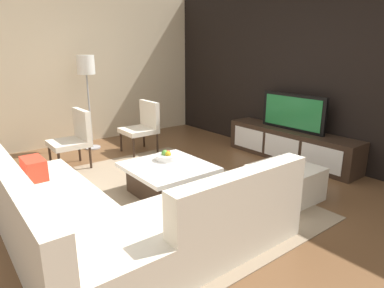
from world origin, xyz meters
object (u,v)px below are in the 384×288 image
object	(u,v)px
television	(293,112)
ottoman	(285,182)
sectional_couch	(113,217)
floor_lamp	(86,72)
coffee_table	(168,179)
media_console	(290,145)
fruit_bowl	(167,156)
accent_chair_near	(75,136)
accent_chair_far	(143,124)

from	to	relation	value
television	ottoman	size ratio (longest dim) A/B	1.61
television	sectional_couch	distance (m)	3.39
sectional_couch	floor_lamp	bearing A→B (deg)	161.50
coffee_table	media_console	bearing A→B (deg)	87.51
floor_lamp	ottoman	distance (m)	3.79
coffee_table	fruit_bowl	size ratio (longest dim) A/B	3.51
accent_chair_near	fruit_bowl	distance (m)	1.66
sectional_couch	fruit_bowl	distance (m)	1.38
media_console	sectional_couch	world-z (taller)	sectional_couch
accent_chair_near	fruit_bowl	size ratio (longest dim) A/B	3.11
media_console	coffee_table	bearing A→B (deg)	-92.49
sectional_couch	accent_chair_far	size ratio (longest dim) A/B	2.90
floor_lamp	accent_chair_far	size ratio (longest dim) A/B	1.88
accent_chair_far	accent_chair_near	bearing A→B (deg)	-84.90
media_console	floor_lamp	xyz separation A→B (m)	(-2.61, -2.26, 1.11)
media_console	television	bearing A→B (deg)	90.00
television	accent_chair_far	distance (m)	2.50
floor_lamp	television	bearing A→B (deg)	40.94
television	floor_lamp	xyz separation A→B (m)	(-2.61, -2.26, 0.58)
accent_chair_far	media_console	bearing A→B (deg)	41.77
ottoman	fruit_bowl	distance (m)	1.49
accent_chair_near	floor_lamp	xyz separation A→B (m)	(-0.80, 0.56, 0.88)
media_console	accent_chair_near	bearing A→B (deg)	-122.65
ottoman	fruit_bowl	size ratio (longest dim) A/B	2.50
fruit_bowl	accent_chair_far	world-z (taller)	accent_chair_far
media_console	sectional_couch	xyz separation A→B (m)	(0.52, -3.31, 0.02)
floor_lamp	accent_chair_far	xyz separation A→B (m)	(0.72, 0.66, -0.88)
media_console	sectional_couch	size ratio (longest dim) A/B	0.89
ottoman	accent_chair_far	size ratio (longest dim) A/B	0.80
floor_lamp	accent_chair_far	bearing A→B (deg)	42.51
media_console	fruit_bowl	size ratio (longest dim) A/B	8.01
television	ottoman	xyz separation A→B (m)	(0.85, -1.26, -0.59)
accent_chair_near	ottoman	distance (m)	3.10
television	fruit_bowl	distance (m)	2.24
accent_chair_near	floor_lamp	distance (m)	1.31
media_console	ottoman	size ratio (longest dim) A/B	3.21
television	media_console	bearing A→B (deg)	-90.00
floor_lamp	sectional_couch	bearing A→B (deg)	-18.50
fruit_bowl	accent_chair_far	xyz separation A→B (m)	(-1.61, 0.59, 0.06)
ottoman	accent_chair_far	distance (m)	2.78
media_console	sectional_couch	bearing A→B (deg)	-81.10
floor_lamp	ottoman	size ratio (longest dim) A/B	2.34
sectional_couch	accent_chair_far	bearing A→B (deg)	144.66
sectional_couch	coffee_table	world-z (taller)	sectional_couch
accent_chair_near	accent_chair_far	world-z (taller)	same
sectional_couch	accent_chair_far	world-z (taller)	accent_chair_far
sectional_couch	floor_lamp	distance (m)	3.47
media_console	floor_lamp	size ratio (longest dim) A/B	1.37
media_console	coffee_table	xyz separation A→B (m)	(-0.10, -2.30, -0.05)
accent_chair_near	accent_chair_far	bearing A→B (deg)	83.90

